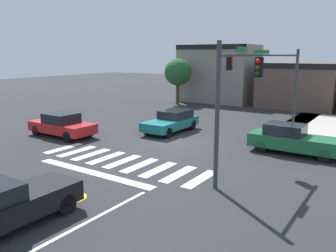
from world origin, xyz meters
The scene contains 11 objects.
ground_plane centered at (0.00, 0.00, 0.00)m, with size 120.00×120.00×0.00m, color #2B2B2D.
crosswalk_near centered at (0.00, -4.50, 0.00)m, with size 9.32×2.49×0.01m.
bike_detector_marking centered at (1.38, -8.89, 0.00)m, with size 1.08×1.08×0.01m.
storefront_row centered at (1.95, 18.92, 2.80)m, with size 23.91×6.23×6.24m.
traffic_signal_northeast centered at (3.42, 6.02, 3.89)m, with size 5.37×0.32×5.56m.
traffic_signal_southeast centered at (5.39, -3.16, 3.91)m, with size 0.32×4.96×5.74m.
car_teal centered at (-1.69, 2.54, 0.74)m, with size 1.88×4.54×1.44m.
car_red centered at (-6.82, -2.58, 0.75)m, with size 4.53×1.94×1.51m.
car_green centered at (6.62, 1.68, 0.77)m, with size 4.72×1.73×1.57m.
car_black centered at (1.56, -11.57, 0.78)m, with size 1.70×4.26×1.51m.
roadside_tree centered at (-8.50, 14.00, 3.37)m, with size 2.82×2.82×4.81m.
Camera 1 is at (11.10, -16.90, 5.24)m, focal length 36.99 mm.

